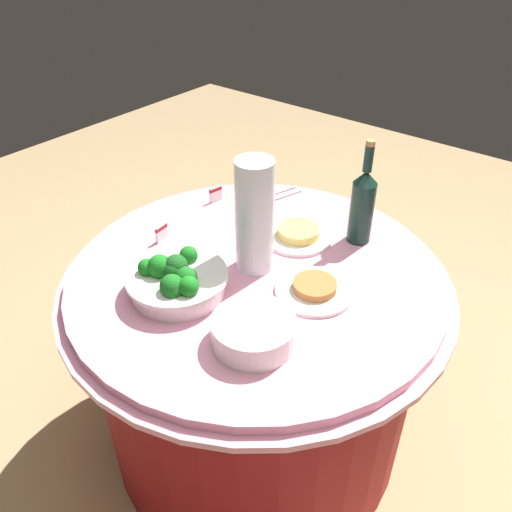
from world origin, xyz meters
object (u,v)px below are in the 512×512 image
wine_bottle (362,204)px  food_plate_peanuts (314,289)px  serving_tongs (279,195)px  label_placard_mid (162,232)px  broccoli_bowl (177,280)px  decorative_fruit_vase (255,220)px  food_plate_noodles (299,235)px  plate_stack (254,331)px  label_placard_front (216,193)px

wine_bottle → food_plate_peanuts: wine_bottle is taller
serving_tongs → label_placard_mid: 0.48m
broccoli_bowl → decorative_fruit_vase: 0.27m
serving_tongs → food_plate_noodles: bearing=49.0°
plate_stack → label_placard_front: size_ratio=3.82×
food_plate_peanuts → food_plate_noodles: food_plate_noodles is taller
plate_stack → food_plate_noodles: size_ratio=0.95×
label_placard_front → plate_stack: bearing=49.5°
serving_tongs → label_placard_front: label_placard_front is taller
wine_bottle → decorative_fruit_vase: 0.36m
decorative_fruit_vase → food_plate_noodles: decorative_fruit_vase is taller
food_plate_peanuts → label_placard_mid: 0.53m
wine_bottle → label_placard_front: bearing=-79.8°
serving_tongs → food_plate_peanuts: bearing=46.4°
serving_tongs → food_plate_noodles: size_ratio=0.75×
broccoli_bowl → food_plate_peanuts: (-0.24, 0.29, -0.04)m
label_placard_front → food_plate_peanuts: bearing=69.0°
broccoli_bowl → food_plate_noodles: broccoli_bowl is taller
plate_stack → decorative_fruit_vase: 0.34m
food_plate_peanuts → label_placard_mid: label_placard_mid is taller
food_plate_peanuts → label_placard_front: bearing=-111.0°
plate_stack → food_plate_peanuts: size_ratio=0.95×
wine_bottle → label_placard_front: wine_bottle is taller
serving_tongs → decorative_fruit_vase: bearing=26.9°
broccoli_bowl → plate_stack: (0.02, 0.28, -0.01)m
decorative_fruit_vase → label_placard_mid: 0.35m
label_placard_front → label_placard_mid: bearing=7.4°
broccoli_bowl → decorative_fruit_vase: (-0.23, 0.09, 0.11)m
decorative_fruit_vase → serving_tongs: (-0.39, -0.20, -0.16)m
broccoli_bowl → food_plate_peanuts: size_ratio=1.27×
broccoli_bowl → wine_bottle: (-0.55, 0.25, 0.08)m
food_plate_peanuts → serving_tongs: bearing=-133.6°
decorative_fruit_vase → label_placard_front: 0.44m
broccoli_bowl → plate_stack: broccoli_bowl is taller
food_plate_noodles → wine_bottle: bearing=126.8°
broccoli_bowl → food_plate_peanuts: bearing=129.3°
plate_stack → food_plate_peanuts: 0.26m
broccoli_bowl → label_placard_mid: broccoli_bowl is taller
plate_stack → serving_tongs: (-0.64, -0.40, -0.03)m
food_plate_peanuts → food_plate_noodles: size_ratio=1.00×
wine_bottle → label_placard_mid: 0.63m
label_placard_mid → label_placard_front: bearing=-172.6°
plate_stack → food_plate_peanuts: (-0.26, 0.01, -0.02)m
broccoli_bowl → label_placard_front: size_ratio=5.09×
wine_bottle → broccoli_bowl: bearing=-24.9°
wine_bottle → serving_tongs: 0.40m
serving_tongs → food_plate_peanuts: food_plate_peanuts is taller
decorative_fruit_vase → food_plate_peanuts: 0.25m
plate_stack → wine_bottle: size_ratio=0.62×
food_plate_noodles → serving_tongs: bearing=-131.0°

